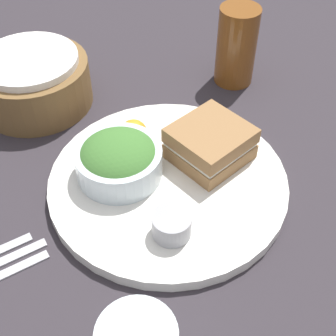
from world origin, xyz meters
TOP-DOWN VIEW (x-y plane):
  - ground_plane at (0.00, 0.00)m, footprint 4.00×4.00m
  - plate at (0.00, 0.00)m, footprint 0.33×0.33m
  - sandwich at (0.07, 0.00)m, footprint 0.11×0.11m
  - salad_bowl at (-0.05, 0.05)m, footprint 0.12×0.12m
  - dressing_cup at (-0.05, -0.08)m, footprint 0.05×0.05m
  - orange_wedge at (0.00, 0.09)m, footprint 0.04×0.04m
  - drink_glass at (0.25, 0.15)m, footprint 0.07×0.07m
  - bread_basket at (-0.07, 0.29)m, footprint 0.19×0.19m

SIDE VIEW (x-z plane):
  - ground_plane at x=0.00m, z-range 0.00..0.00m
  - plate at x=0.00m, z-range 0.00..0.02m
  - dressing_cup at x=-0.05m, z-range 0.02..0.05m
  - orange_wedge at x=0.00m, z-range 0.02..0.06m
  - bread_basket at x=-0.07m, z-range 0.00..0.09m
  - sandwich at x=0.07m, z-range 0.02..0.07m
  - salad_bowl at x=-0.05m, z-range 0.02..0.07m
  - drink_glass at x=0.25m, z-range 0.00..0.14m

